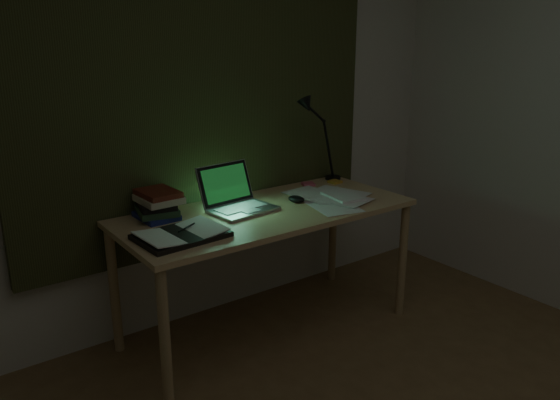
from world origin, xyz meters
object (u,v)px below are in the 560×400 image
at_px(book_stack, 157,204).
at_px(desk, 267,272).
at_px(loose_papers, 334,198).
at_px(laptop, 243,189).
at_px(desk_lamp, 334,139).
at_px(open_textbook, 181,234).

bearing_deg(book_stack, desk, -22.23).
distance_m(book_stack, loose_papers, 1.00).
height_order(laptop, loose_papers, laptop).
distance_m(loose_papers, desk_lamp, 0.54).
height_order(laptop, open_textbook, laptop).
bearing_deg(laptop, loose_papers, -19.92).
bearing_deg(open_textbook, loose_papers, -1.39).
bearing_deg(desk_lamp, desk, -146.38).
height_order(desk, book_stack, book_stack).
bearing_deg(laptop, open_textbook, -166.06).
relative_size(book_stack, loose_papers, 0.58).
relative_size(laptop, loose_papers, 0.96).
bearing_deg(open_textbook, laptop, 16.71).
height_order(open_textbook, loose_papers, open_textbook).
xyz_separation_m(open_textbook, loose_papers, (0.99, 0.04, -0.01)).
bearing_deg(desk, book_stack, 157.77).
bearing_deg(loose_papers, laptop, 166.82).
relative_size(laptop, desk_lamp, 0.70).
relative_size(open_textbook, book_stack, 1.74).
bearing_deg(open_textbook, book_stack, 80.22).
height_order(open_textbook, book_stack, book_stack).
bearing_deg(book_stack, desk_lamp, 2.90).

